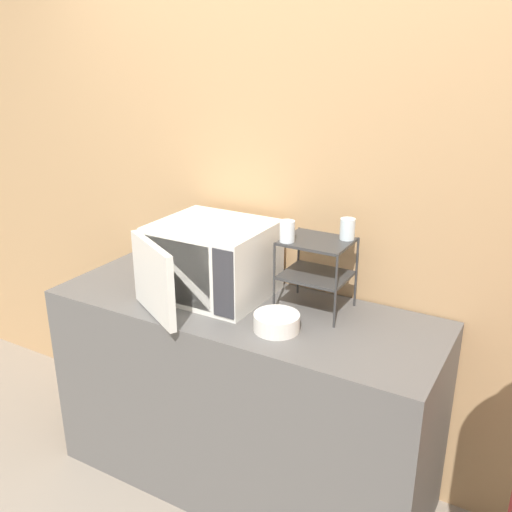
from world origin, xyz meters
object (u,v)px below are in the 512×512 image
at_px(glass_front_left, 287,231).
at_px(glass_back_right, 347,229).
at_px(dish_rack, 316,260).
at_px(bowl, 277,322).
at_px(microwave, 211,260).

bearing_deg(glass_front_left, glass_back_right, 36.71).
height_order(glass_front_left, glass_back_right, same).
bearing_deg(dish_rack, bowl, -101.74).
relative_size(microwave, glass_back_right, 7.26).
bearing_deg(microwave, dish_rack, 11.18).
xyz_separation_m(glass_front_left, glass_back_right, (0.20, 0.15, 0.00)).
relative_size(glass_front_left, bowl, 0.48).
bearing_deg(bowl, glass_front_left, 105.49).
distance_m(microwave, glass_front_left, 0.42).
bearing_deg(bowl, glass_back_right, 64.80).
xyz_separation_m(glass_front_left, bowl, (0.05, -0.18, -0.33)).
relative_size(microwave, bowl, 3.46).
relative_size(microwave, glass_front_left, 7.26).
distance_m(dish_rack, glass_front_left, 0.18).
relative_size(glass_front_left, glass_back_right, 1.00).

